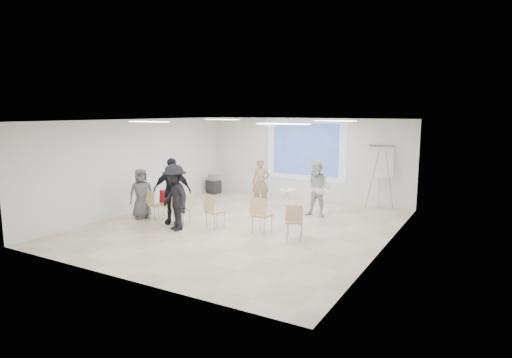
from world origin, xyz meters
The scene contains 30 objects.
floor centered at (0.00, 0.00, -0.05)m, with size 8.00×9.00×0.10m, color beige.
ceiling centered at (0.00, 0.00, 3.05)m, with size 8.00×9.00×0.10m, color white.
wall_back centered at (0.00, 4.55, 1.50)m, with size 8.00×0.10×3.00m, color silver.
wall_left centered at (-4.05, 0.00, 1.50)m, with size 0.10×9.00×3.00m, color silver.
wall_right centered at (4.05, 0.00, 1.50)m, with size 0.10×9.00×3.00m, color silver.
projection_halo centered at (0.00, 4.49, 1.85)m, with size 3.20×0.01×2.30m, color silver.
projection_image centered at (0.00, 4.47, 1.85)m, with size 2.60×0.01×1.90m, color #3151A8.
pedestal_table centered at (0.24, 2.52, 0.39)m, with size 0.71×0.71×0.71m.
player_left centered at (-0.76, 2.45, 0.95)m, with size 0.69×0.47×1.90m, color #A18363.
player_right centered at (1.47, 2.04, 0.98)m, with size 0.95×0.76×1.96m, color silver.
controller_left centered at (-0.58, 2.70, 1.25)m, with size 0.04×0.11×0.04m, color white.
controller_right centered at (1.29, 2.29, 1.32)m, with size 0.04×0.12×0.04m, color white.
chair_far_left centered at (-2.70, -0.69, 0.52)m, with size 0.52×0.54×0.88m.
chair_left_mid centered at (-2.37, -0.48, 0.53)m, with size 0.54×0.56×0.90m.
chair_left_inner centered at (-1.58, -0.83, 0.52)m, with size 0.45×0.48×0.87m.
chair_center centered at (-0.54, -0.66, 0.57)m, with size 0.57×0.60×0.96m.
chair_right_inner centered at (0.84, -0.45, 0.59)m, with size 0.51×0.54×1.00m.
chair_right_far centered at (1.86, -0.49, 0.55)m, with size 0.57×0.59×0.92m.
red_jacket centered at (-2.34, -0.62, 0.72)m, with size 0.40×0.09×0.38m, color #AD1523.
laptop centered at (-1.59, -0.73, 0.47)m, with size 0.32×0.23×0.03m, color black.
audience_left centered at (-1.91, -0.76, 1.10)m, with size 1.28×0.77×2.21m, color black.
audience_mid centered at (-1.38, -1.27, 1.04)m, with size 1.35×0.73×2.08m, color black.
audience_outer centered at (-3.13, -0.76, 0.86)m, with size 0.84×0.55×1.72m, color #555459.
flipchart_easel centered at (2.87, 4.14, 1.59)m, with size 0.88×0.70×2.15m.
av_cart centered at (-3.55, 3.62, 0.34)m, with size 0.57×0.50×0.75m.
ceiling_projector centered at (0.10, 1.49, 2.69)m, with size 0.30×0.25×3.00m.
fluor_panel_nw centered at (-2.00, 2.00, 2.97)m, with size 1.20×0.30×0.02m, color white.
fluor_panel_ne centered at (2.00, 2.00, 2.97)m, with size 1.20×0.30×0.02m, color white.
fluor_panel_sw centered at (-2.00, -1.50, 2.97)m, with size 1.20×0.30×0.02m, color white.
fluor_panel_se centered at (2.00, -1.50, 2.97)m, with size 1.20×0.30×0.02m, color white.
Camera 1 is at (6.22, -10.14, 3.25)m, focal length 30.00 mm.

